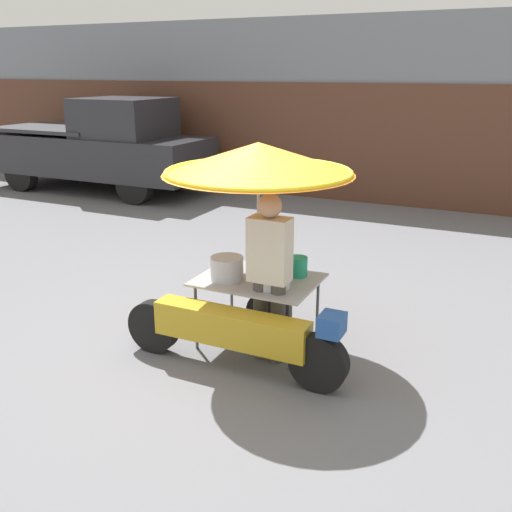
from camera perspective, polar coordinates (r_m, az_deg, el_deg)
ground_plane at (r=5.76m, az=-2.72°, el=-9.38°), size 36.00×36.00×0.00m
shopfront_building at (r=12.84m, az=14.80°, el=13.92°), size 28.00×2.06×3.69m
vendor_motorcycle_cart at (r=5.31m, az=-0.08°, el=6.12°), size 2.23×1.80×2.03m
vendor_person at (r=5.24m, az=1.36°, el=-1.40°), size 0.38×0.22×1.62m
pickup_truck at (r=13.43m, az=-15.25°, el=10.46°), size 5.27×1.80×2.08m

